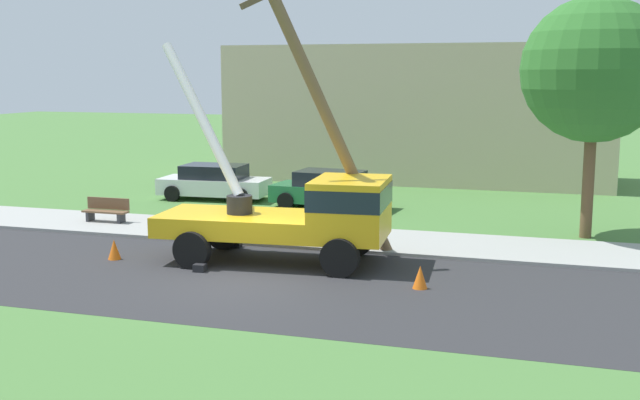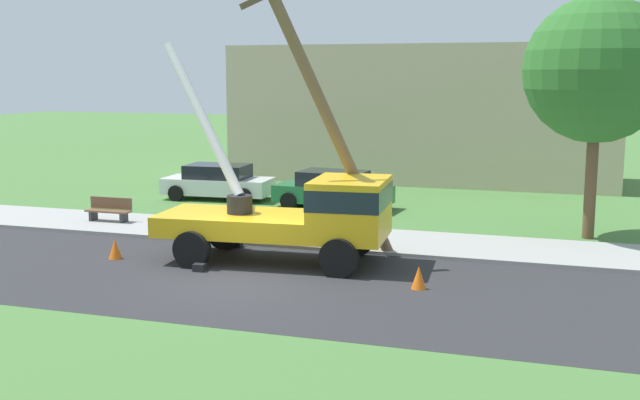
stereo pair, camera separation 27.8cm
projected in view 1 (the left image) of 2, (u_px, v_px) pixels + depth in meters
The scene contains 12 objects.
ground_plane at pixel (360, 204), 30.65m from camera, with size 120.00×120.00×0.00m, color #477538.
road_asphalt at pixel (243, 280), 19.33m from camera, with size 80.00×7.22×0.01m, color #2B2B2D.
sidewalk_strip at pixel (308, 236), 24.28m from camera, with size 80.00×3.29×0.10m, color #9E9E99.
utility_truck at pixel (303, 212), 20.82m from camera, with size 6.93×3.24×5.98m.
leaning_utility_pole at pixel (322, 106), 20.95m from camera, with size 3.71×2.74×8.27m.
traffic_cone_ahead at pixel (420, 277), 18.51m from camera, with size 0.36×0.36×0.56m, color orange.
traffic_cone_behind at pixel (114, 249), 21.42m from camera, with size 0.36×0.36×0.56m, color orange.
parked_sedan_white at pixel (214, 182), 31.58m from camera, with size 4.49×2.18×1.42m.
parked_sedan_green at pixel (330, 190), 29.54m from camera, with size 4.54×2.26×1.42m.
park_bench at pixel (106, 211), 26.37m from camera, with size 1.60×0.45×0.90m.
roadside_tree_near at pixel (595, 70), 23.49m from camera, with size 4.44×4.44×7.42m.
lowrise_building_backdrop at pixel (418, 113), 37.46m from camera, with size 18.00×6.00×6.40m, color #C6B293.
Camera 1 is at (7.33, -17.37, 5.09)m, focal length 43.52 mm.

